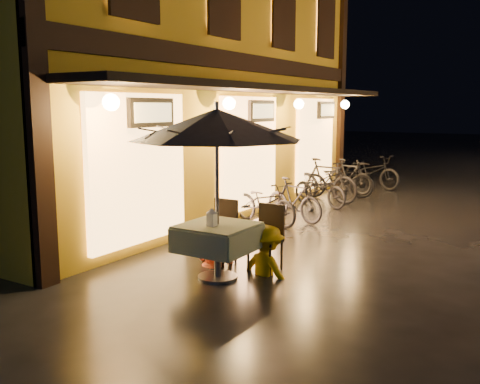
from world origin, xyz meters
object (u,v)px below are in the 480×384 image
Objects in this scene: table_lantern at (212,216)px; person_orange at (215,218)px; cafe_table at (217,238)px; bicycle_0 at (265,203)px; patio_umbrella at (217,125)px; person_yellow at (267,227)px.

person_orange is (-0.42, 0.71, -0.20)m from table_lantern.
table_lantern is at bearing -90.00° from cafe_table.
bicycle_0 is at bearing 107.69° from table_lantern.
person_orange is 2.96m from bicycle_0.
table_lantern is (0.00, -0.13, 0.33)m from cafe_table.
bicycle_0 is at bearing -60.79° from person_orange.
patio_umbrella reaches higher than table_lantern.
table_lantern is at bearing 67.86° from person_yellow.
cafe_table is 3.63m from bicycle_0.
patio_umbrella is 1.60m from person_orange.
person_orange reaches higher than cafe_table.
cafe_table is 0.36m from table_lantern.
person_orange reaches higher than person_yellow.
person_orange reaches higher than table_lantern.
cafe_table is 1.56m from patio_umbrella.
cafe_table is 0.69× the size of person_orange.
bicycle_0 reaches higher than cafe_table.
cafe_table is at bearing 90.00° from table_lantern.
patio_umbrella is at bearing 141.54° from person_orange.
cafe_table is at bearing -146.42° from bicycle_0.
person_yellow reaches higher than cafe_table.
table_lantern is 0.18× the size of person_yellow.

